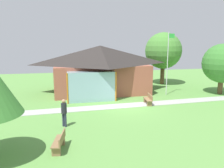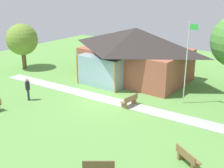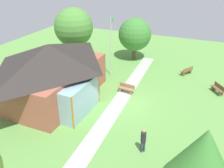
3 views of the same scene
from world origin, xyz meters
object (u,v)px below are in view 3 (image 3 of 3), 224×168
bench_lawn_far_right (187,71)px  tree_behind_pavilion_right (74,27)px  bench_front_left (193,163)px  bench_front_right (218,89)px  bench_rear_near_path (126,89)px  flagpole (111,45)px  visitor_strolling_lawn (143,139)px  pavilion (52,71)px  tree_lawn_corner (203,159)px  tree_east_hedge (135,34)px

bench_lawn_far_right → tree_behind_pavilion_right: (-1.29, 12.80, 3.68)m
tree_behind_pavilion_right → bench_front_left: bearing=-128.9°
bench_front_right → bench_rear_near_path: size_ratio=0.95×
flagpole → visitor_strolling_lawn: flagpole is taller
pavilion → tree_lawn_corner: tree_lawn_corner is taller
bench_front_left → tree_behind_pavilion_right: (12.15, 15.07, 3.68)m
tree_east_hedge → bench_front_right: bearing=-118.0°
tree_behind_pavilion_right → bench_lawn_far_right: bearing=-84.2°
visitor_strolling_lawn → tree_lawn_corner: 5.39m
flagpole → tree_behind_pavilion_right: size_ratio=0.96×
pavilion → tree_lawn_corner: 14.57m
pavilion → tree_behind_pavilion_right: bearing=18.1°
visitor_strolling_lawn → pavilion: bearing=-66.0°
flagpole → pavilion: bearing=155.6°
pavilion → bench_front_left: bearing=-107.7°
bench_front_left → tree_behind_pavilion_right: 19.70m
bench_lawn_far_right → visitor_strolling_lawn: (-13.20, 0.80, 0.62)m
bench_rear_near_path → tree_behind_pavilion_right: 10.39m
pavilion → tree_east_hedge: bearing=-16.5°
tree_behind_pavilion_right → pavilion: bearing=-161.9°
pavilion → tree_east_hedge: tree_east_hedge is taller
bench_rear_near_path → bench_front_left: (-7.14, -6.74, 0.00)m
bench_rear_near_path → bench_front_left: size_ratio=0.99×
pavilion → bench_rear_near_path: 6.82m
pavilion → flagpole: flagpole is taller
tree_east_hedge → tree_behind_pavilion_right: 7.14m
flagpole → bench_front_right: 10.91m
bench_rear_near_path → tree_east_hedge: (8.49, 2.18, 2.66)m
flagpole → bench_front_left: flagpole is taller
tree_behind_pavilion_right → tree_east_hedge: bearing=-60.5°
bench_front_left → tree_behind_pavilion_right: tree_behind_pavilion_right is taller
bench_lawn_far_right → bench_front_left: (-13.44, -2.27, 0.00)m
bench_rear_near_path → bench_front_right: bearing=-150.6°
tree_lawn_corner → tree_east_hedge: bearing=26.3°
pavilion → bench_front_left: 13.17m
bench_rear_near_path → tree_east_hedge: 9.16m
visitor_strolling_lawn → tree_lawn_corner: tree_lawn_corner is taller
tree_lawn_corner → tree_behind_pavilion_right: bearing=45.3°
bench_rear_near_path → bench_front_left: bearing=139.7°
flagpole → visitor_strolling_lawn: (-9.89, -6.51, -2.31)m
bench_lawn_far_right → pavilion: bearing=164.2°
bench_lawn_far_right → bench_rear_near_path: same height
bench_front_right → tree_behind_pavilion_right: bearing=47.4°
bench_rear_near_path → visitor_strolling_lawn: (-6.90, -3.67, 0.62)m
flagpole → tree_east_hedge: bearing=-6.9°
tree_behind_pavilion_right → bench_rear_near_path: bearing=-121.0°
bench_front_left → tree_behind_pavilion_right: bearing=-28.8°
tree_east_hedge → visitor_strolling_lawn: bearing=-159.2°
tree_lawn_corner → pavilion: bearing=61.0°
tree_lawn_corner → bench_rear_near_path: bearing=34.6°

